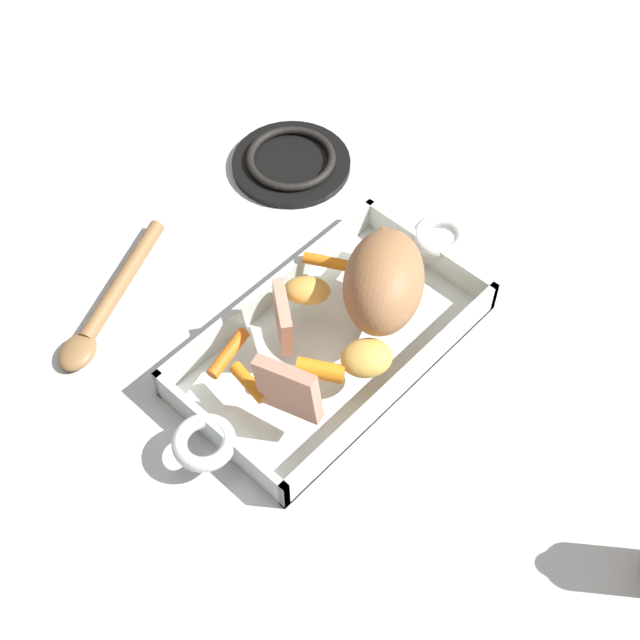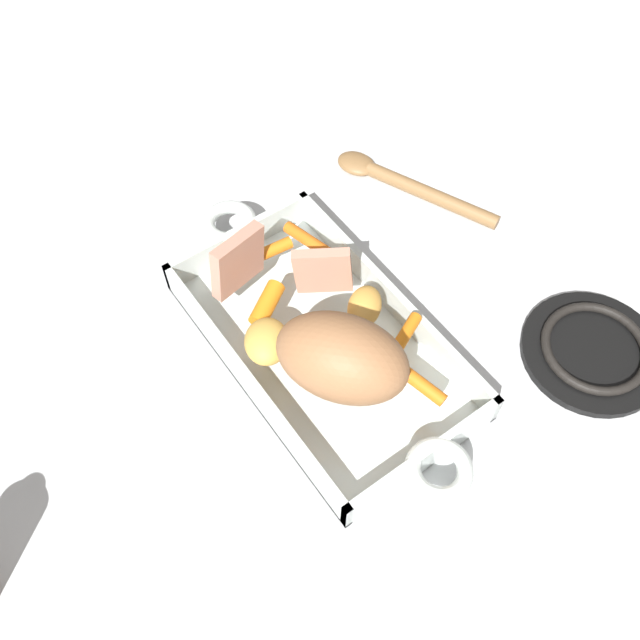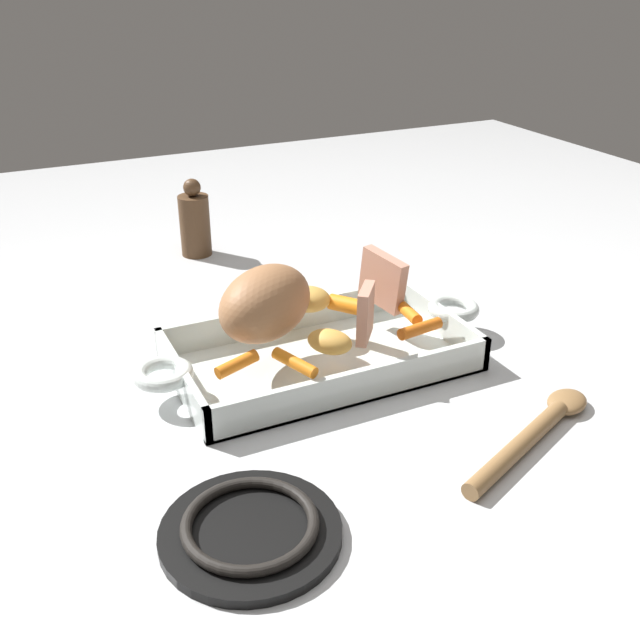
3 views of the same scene
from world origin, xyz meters
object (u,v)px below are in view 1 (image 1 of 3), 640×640
at_px(baby_carrot_long, 376,245).
at_px(baby_carrot_short, 249,382).
at_px(potato_golden_small, 307,290).
at_px(pork_roast, 384,281).
at_px(roasting_dish, 331,342).
at_px(baby_carrot_center_left, 228,353).
at_px(roast_slice_outer, 288,389).
at_px(baby_carrot_southeast, 327,262).
at_px(stove_burner_rear, 291,162).
at_px(roast_slice_thin, 283,318).
at_px(serving_spoon, 107,305).
at_px(baby_carrot_center_right, 320,370).
at_px(potato_near_roast, 367,358).

bearing_deg(baby_carrot_long, baby_carrot_short, -173.02).
relative_size(baby_carrot_long, potato_golden_small, 0.94).
bearing_deg(pork_roast, roasting_dish, 161.54).
bearing_deg(baby_carrot_center_left, potato_golden_small, -2.99).
bearing_deg(roast_slice_outer, baby_carrot_southeast, 31.12).
distance_m(pork_roast, baby_carrot_short, 0.19).
bearing_deg(stove_burner_rear, roast_slice_thin, -136.98).
relative_size(baby_carrot_center_left, serving_spoon, 0.28).
distance_m(baby_carrot_center_right, serving_spoon, 0.30).
distance_m(roast_slice_thin, baby_carrot_short, 0.08).
distance_m(pork_roast, baby_carrot_center_left, 0.20).
distance_m(roast_slice_outer, roast_slice_thin, 0.10).
bearing_deg(baby_carrot_southeast, serving_spoon, 139.97).
height_order(pork_roast, roast_slice_outer, pork_roast).
xyz_separation_m(baby_carrot_long, potato_near_roast, (-0.14, -0.11, 0.01)).
distance_m(pork_roast, baby_carrot_southeast, 0.10).
distance_m(baby_carrot_short, potato_golden_small, 0.14).
height_order(baby_carrot_long, baby_carrot_southeast, same).
height_order(baby_carrot_center_right, potato_near_roast, potato_near_roast).
distance_m(baby_carrot_short, serving_spoon, 0.24).
height_order(pork_roast, baby_carrot_center_right, pork_roast).
height_order(roast_slice_outer, baby_carrot_center_left, roast_slice_outer).
relative_size(baby_carrot_southeast, stove_burner_rear, 0.36).
relative_size(baby_carrot_center_left, potato_near_roast, 1.12).
bearing_deg(baby_carrot_short, baby_carrot_center_left, 76.26).
relative_size(baby_carrot_center_right, stove_burner_rear, 0.33).
xyz_separation_m(pork_roast, potato_near_roast, (-0.08, -0.04, -0.03)).
bearing_deg(roasting_dish, stove_burner_rear, 53.07).
relative_size(roast_slice_outer, serving_spoon, 0.31).
bearing_deg(roasting_dish, serving_spoon, 120.92).
bearing_deg(baby_carrot_southeast, potato_near_roast, -120.41).
bearing_deg(baby_carrot_center_left, serving_spoon, 100.52).
relative_size(baby_carrot_center_right, baby_carrot_long, 1.02).
height_order(roast_slice_outer, potato_golden_small, roast_slice_outer).
relative_size(roasting_dish, baby_carrot_long, 8.95).
bearing_deg(pork_roast, stove_burner_rear, 65.29).
bearing_deg(baby_carrot_short, stove_burner_rear, 37.74).
bearing_deg(roasting_dish, baby_carrot_southeast, 46.05).
bearing_deg(baby_carrot_center_left, roast_slice_thin, -19.63).
distance_m(baby_carrot_center_right, baby_carrot_center_left, 0.11).
height_order(baby_carrot_long, potato_golden_small, potato_golden_small).
xyz_separation_m(potato_near_roast, serving_spoon, (-0.13, 0.31, -0.05)).
distance_m(roast_slice_outer, potato_near_roast, 0.10).
distance_m(roasting_dish, baby_carrot_southeast, 0.10).
relative_size(baby_carrot_center_right, baby_carrot_short, 1.02).
xyz_separation_m(potato_golden_small, potato_near_roast, (-0.02, -0.12, 0.00)).
xyz_separation_m(potato_golden_small, serving_spoon, (-0.16, 0.20, -0.05)).
distance_m(roasting_dish, stove_burner_rear, 0.32).
distance_m(baby_carrot_southeast, stove_burner_rear, 0.23).
relative_size(pork_roast, baby_carrot_southeast, 2.37).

